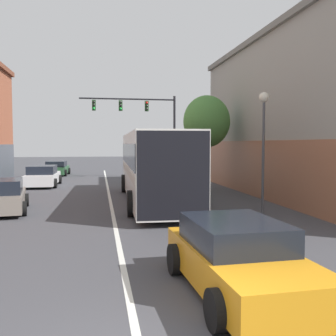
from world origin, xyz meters
name	(u,v)px	position (x,y,z in m)	size (l,w,h in m)	color
lane_center_line	(110,199)	(0.00, 15.19, 0.00)	(0.14, 42.37, 0.01)	silver
bus	(153,163)	(2.02, 14.12, 1.82)	(3.02, 12.31, 3.23)	silver
hatchback_foreground	(238,258)	(2.01, 2.49, 0.64)	(2.17, 4.26, 1.32)	orange
parked_car_left_near	(2,197)	(-4.35, 12.26, 0.62)	(2.30, 4.15, 1.33)	slate
parked_car_left_mid	(43,176)	(-4.11, 22.01, 0.64)	(2.07, 4.55, 1.34)	silver
parked_car_left_far	(57,169)	(-4.14, 30.86, 0.59)	(2.09, 3.99, 1.24)	#285633
traffic_signal_gantry	(144,117)	(2.96, 26.36, 4.82)	(7.45, 0.36, 6.50)	black
street_lamp	(264,134)	(5.64, 9.75, 3.10)	(0.39, 0.39, 4.69)	#47474C
street_tree_near	(207,122)	(5.63, 17.74, 4.02)	(2.71, 2.44, 5.53)	brown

